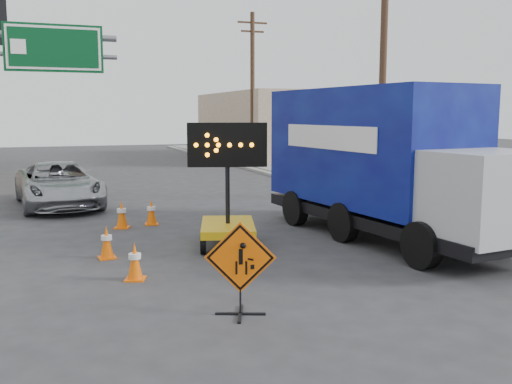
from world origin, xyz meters
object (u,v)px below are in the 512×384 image
construction_sign (240,266)px  pickup_truck (58,184)px  box_truck (383,171)px  arrow_board (228,219)px

construction_sign → pickup_truck: size_ratio=0.27×
construction_sign → box_truck: bearing=60.0°
box_truck → pickup_truck: bearing=127.4°
construction_sign → arrow_board: bearing=96.6°
construction_sign → box_truck: box_truck is taller
arrow_board → pickup_truck: arrow_board is taller
arrow_board → pickup_truck: size_ratio=0.54×
construction_sign → arrow_board: arrow_board is taller
construction_sign → arrow_board: size_ratio=0.51×
construction_sign → box_truck: 6.71m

